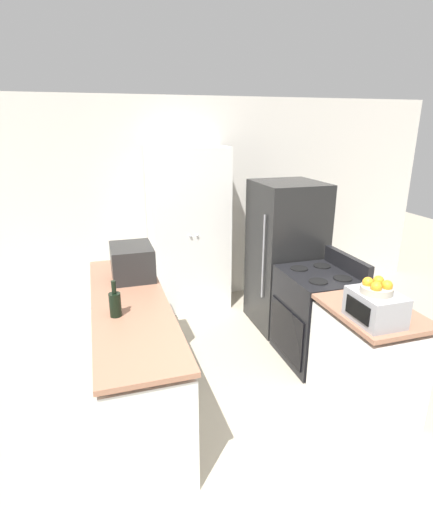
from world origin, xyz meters
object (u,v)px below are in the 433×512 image
object	(u,v)px
stove	(317,316)
wine_bottle	(115,304)
toaster_oven	(375,307)
pantry_cabinet	(189,231)
refrigerator	(285,256)
fruit_bowl	(377,287)
microwave	(132,262)

from	to	relation	value
stove	wine_bottle	size ratio (longest dim) A/B	3.80
toaster_oven	pantry_cabinet	bearing A→B (deg)	106.85
stove	refrigerator	size ratio (longest dim) A/B	0.64
pantry_cabinet	stove	distance (m)	1.89
pantry_cabinet	wine_bottle	distance (m)	2.15
stove	toaster_oven	size ratio (longest dim) A/B	2.86
stove	fruit_bowl	distance (m)	1.21
refrigerator	wine_bottle	xyz separation A→B (m)	(-1.96, -1.12, 0.17)
refrigerator	fruit_bowl	distance (m)	1.80
pantry_cabinet	refrigerator	xyz separation A→B (m)	(0.94, -0.77, -0.17)
stove	toaster_oven	world-z (taller)	toaster_oven
wine_bottle	fruit_bowl	xyz separation A→B (m)	(1.77, -0.64, 0.17)
microwave	fruit_bowl	world-z (taller)	fruit_bowl
stove	microwave	world-z (taller)	microwave
stove	toaster_oven	bearing A→B (deg)	-98.54
microwave	fruit_bowl	xyz separation A→B (m)	(1.57, -1.41, 0.12)
pantry_cabinet	toaster_oven	distance (m)	2.65
pantry_cabinet	fruit_bowl	bearing A→B (deg)	-73.31
stove	refrigerator	distance (m)	0.88
pantry_cabinet	wine_bottle	world-z (taller)	pantry_cabinet
wine_bottle	microwave	bearing A→B (deg)	74.98
refrigerator	wine_bottle	world-z (taller)	refrigerator
pantry_cabinet	fruit_bowl	xyz separation A→B (m)	(0.76, -2.53, 0.17)
microwave	refrigerator	bearing A→B (deg)	11.44
stove	toaster_oven	distance (m)	1.13
stove	fruit_bowl	world-z (taller)	fruit_bowl
stove	refrigerator	world-z (taller)	refrigerator
pantry_cabinet	wine_bottle	xyz separation A→B (m)	(-1.01, -1.89, -0.00)
microwave	toaster_oven	xyz separation A→B (m)	(1.58, -1.41, -0.04)
pantry_cabinet	microwave	xyz separation A→B (m)	(-0.81, -1.12, 0.05)
refrigerator	microwave	size ratio (longest dim) A/B	3.61
pantry_cabinet	stove	world-z (taller)	pantry_cabinet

